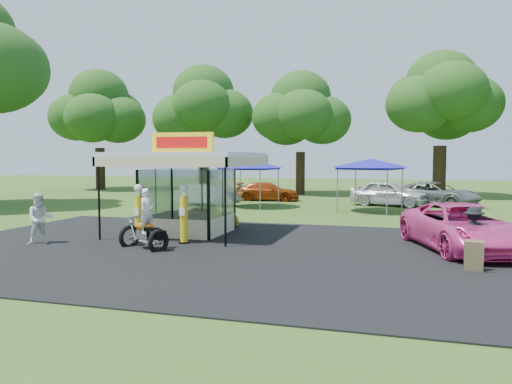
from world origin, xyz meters
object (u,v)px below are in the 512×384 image
gas_pump_right (184,216)px  bg_car_a (207,195)px  spectator_west (40,219)px  tent_west (250,164)px  motorcycle (146,225)px  a_frame_sign (474,256)px  gas_pump_left (139,215)px  kiosk_car (208,216)px  tent_east (371,164)px  pink_sedan (462,227)px  bg_car_c (389,193)px  spectator_east_a (474,233)px  bg_car_b (268,191)px  bg_car_d (435,194)px  gas_station_kiosk (188,191)px

gas_pump_right → bg_car_a: gas_pump_right is taller
spectator_west → tent_west: 15.72m
motorcycle → a_frame_sign: size_ratio=2.48×
a_frame_sign → gas_pump_left: bearing=-177.3°
kiosk_car → spectator_west: (-4.17, -6.04, 0.47)m
kiosk_car → tent_east: bearing=-38.2°
bg_car_a → tent_east: size_ratio=0.94×
kiosk_car → pink_sedan: bearing=-106.2°
gas_pump_left → bg_car_c: bearing=64.0°
gas_pump_right → bg_car_c: gas_pump_right is taller
a_frame_sign → spectator_east_a: (0.24, 2.04, 0.37)m
kiosk_car → bg_car_b: size_ratio=0.61×
kiosk_car → bg_car_c: (7.68, 12.44, 0.36)m
kiosk_car → bg_car_d: size_ratio=0.50×
bg_car_d → pink_sedan: bearing=-151.3°
a_frame_sign → spectator_east_a: size_ratio=0.54×
gas_station_kiosk → pink_sedan: 10.58m
gas_pump_right → spectator_east_a: size_ratio=1.34×
motorcycle → spectator_east_a: motorcycle is taller
pink_sedan → bg_car_d: pink_sedan is taller
bg_car_b → pink_sedan: bearing=-150.2°
pink_sedan → spectator_east_a: bearing=-100.4°
gas_station_kiosk → bg_car_b: bearing=93.4°
bg_car_a → gas_pump_left: bearing=-162.5°
gas_pump_right → bg_car_b: bearing=95.6°
gas_pump_left → kiosk_car: (0.79, 4.89, -0.57)m
a_frame_sign → bg_car_b: size_ratio=0.19×
pink_sedan → bg_car_a: pink_sedan is taller
a_frame_sign → pink_sedan: (0.06, 3.35, 0.36)m
motorcycle → bg_car_c: 19.87m
bg_car_b → bg_car_d: (11.58, -0.90, 0.11)m
bg_car_c → tent_west: size_ratio=1.14×
bg_car_b → bg_car_c: bearing=-105.1°
gas_pump_right → spectator_east_a: bearing=1.0°
bg_car_d → motorcycle: bearing=-179.8°
gas_pump_left → tent_east: bearing=60.8°
gas_pump_right → a_frame_sign: (9.59, -1.88, -0.61)m
tent_west → bg_car_b: bearing=91.5°
gas_pump_left → bg_car_c: 19.30m
bg_car_a → tent_east: tent_east is taller
gas_station_kiosk → bg_car_a: 12.39m
gas_station_kiosk → bg_car_b: gas_station_kiosk is taller
motorcycle → gas_pump_right: bearing=81.6°
tent_west → tent_east: 7.60m
bg_car_d → tent_west: bearing=138.4°
gas_station_kiosk → a_frame_sign: size_ratio=6.07×
gas_pump_right → motorcycle: (-0.80, -1.38, -0.20)m
bg_car_a → bg_car_b: size_ratio=0.90×
gas_pump_left → kiosk_car: size_ratio=0.78×
gas_pump_left → gas_pump_right: size_ratio=1.00×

